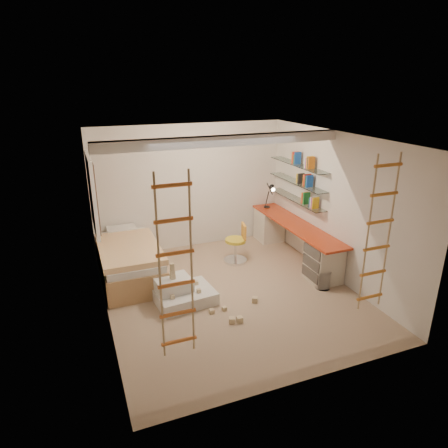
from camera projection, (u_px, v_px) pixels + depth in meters
name	position (u px, v px, depth m)	size (l,w,h in m)	color
floor	(230.00, 293.00, 6.76)	(4.50, 4.50, 0.00)	tan
ceiling_beam	(224.00, 141.00, 6.16)	(4.00, 0.18, 0.16)	white
window_frame	(92.00, 194.00, 6.87)	(0.06, 1.15, 1.35)	white
window_blind	(95.00, 194.00, 6.88)	(0.02, 1.00, 1.20)	#4C2D1E
rope_ladder_left	(176.00, 269.00, 4.24)	(0.41, 0.04, 2.13)	orange
rope_ladder_right	(378.00, 235.00, 5.17)	(0.41, 0.04, 2.13)	orange
waste_bin	(323.00, 280.00, 6.88)	(0.25, 0.25, 0.31)	white
desk	(294.00, 239.00, 7.96)	(0.56, 2.80, 0.75)	red
shelves	(297.00, 182.00, 7.87)	(0.25, 1.80, 0.71)	white
bed	(129.00, 260.00, 7.21)	(1.02, 2.00, 0.69)	#AD7F51
task_lamp	(271.00, 192.00, 8.53)	(0.14, 0.36, 0.57)	black
swivel_chair	(237.00, 248.00, 7.84)	(0.55, 0.55, 0.78)	gold
play_platform	(181.00, 293.00, 6.46)	(0.98, 0.80, 0.41)	silver
toy_blocks	(203.00, 294.00, 6.27)	(1.36, 1.04, 0.68)	#CCB284
books	(297.00, 175.00, 7.82)	(0.14, 0.64, 0.92)	yellow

